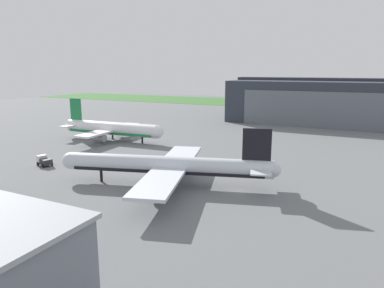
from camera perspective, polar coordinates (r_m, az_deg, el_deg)
ground_plane at (r=66.60m, az=7.38°, el=-7.57°), size 440.00×440.00×0.00m
grass_field_strip at (r=233.73m, az=21.26°, el=5.80°), size 440.00×56.00×0.08m
maintenance_hangar at (r=163.12m, az=20.20°, el=6.63°), size 72.83×42.27×18.69m
airliner_far_left at (r=113.75m, az=-12.90°, el=2.41°), size 36.23×27.79×12.97m
airliner_near_right at (r=68.14m, az=-3.92°, el=-3.56°), size 41.74×35.96×11.75m
pushback_tractor at (r=89.44m, az=-22.91°, el=-2.54°), size 4.10×3.15×2.39m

